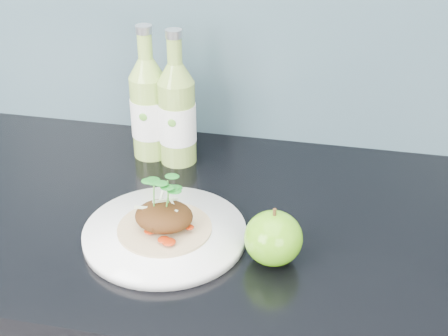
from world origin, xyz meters
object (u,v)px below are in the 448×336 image
(green_apple, at_px, (273,238))
(cider_bottle_right, at_px, (177,114))
(cider_bottle_left, at_px, (149,108))
(dinner_plate, at_px, (165,233))

(green_apple, xyz_separation_m, cider_bottle_right, (-0.22, 0.26, 0.06))
(cider_bottle_left, bearing_deg, dinner_plate, -59.62)
(dinner_plate, height_order, cider_bottle_right, cider_bottle_right)
(cider_bottle_left, relative_size, cider_bottle_right, 1.00)
(dinner_plate, distance_m, cider_bottle_right, 0.26)
(green_apple, xyz_separation_m, cider_bottle_left, (-0.27, 0.28, 0.06))
(cider_bottle_left, bearing_deg, green_apple, -36.94)
(dinner_plate, relative_size, cider_bottle_right, 1.20)
(dinner_plate, xyz_separation_m, cider_bottle_left, (-0.10, 0.26, 0.09))
(green_apple, relative_size, cider_bottle_right, 0.44)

